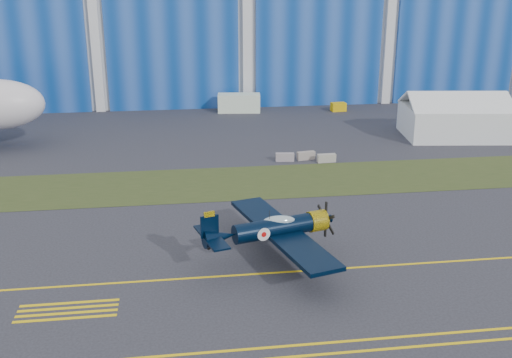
{
  "coord_description": "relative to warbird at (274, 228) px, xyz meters",
  "views": [
    {
      "loc": [
        -10.99,
        -41.0,
        19.19
      ],
      "look_at": [
        -4.59,
        5.77,
        3.12
      ],
      "focal_mm": 42.0,
      "sensor_mm": 36.0,
      "label": 1
    }
  ],
  "objects": [
    {
      "name": "ground",
      "position": [
        4.59,
        3.23,
        -2.52
      ],
      "size": [
        260.0,
        260.0,
        0.0
      ],
      "primitive_type": "plane",
      "color": "#30313A",
      "rests_on": "ground"
    },
    {
      "name": "grass_median",
      "position": [
        4.59,
        17.23,
        -2.5
      ],
      "size": [
        260.0,
        10.0,
        0.02
      ],
      "primitive_type": "cube",
      "color": "#475128",
      "rests_on": "ground"
    },
    {
      "name": "hangar",
      "position": [
        4.59,
        75.01,
        12.44
      ],
      "size": [
        220.0,
        45.7,
        30.0
      ],
      "color": "silver",
      "rests_on": "ground"
    },
    {
      "name": "taxiway_centreline",
      "position": [
        4.59,
        -1.77,
        -2.51
      ],
      "size": [
        200.0,
        0.2,
        0.02
      ],
      "primitive_type": "cube",
      "color": "yellow",
      "rests_on": "ground"
    },
    {
      "name": "edge_line_near",
      "position": [
        4.59,
        -11.27,
        -2.51
      ],
      "size": [
        80.0,
        0.2,
        0.02
      ],
      "primitive_type": "cube",
      "color": "yellow",
      "rests_on": "ground"
    },
    {
      "name": "edge_line_far",
      "position": [
        4.59,
        -10.27,
        -2.51
      ],
      "size": [
        80.0,
        0.2,
        0.02
      ],
      "primitive_type": "cube",
      "color": "yellow",
      "rests_on": "ground"
    },
    {
      "name": "hold_short_ladder",
      "position": [
        -13.41,
        -4.87,
        -2.51
      ],
      "size": [
        6.0,
        2.4,
        0.02
      ],
      "primitive_type": null,
      "color": "yellow",
      "rests_on": "ground"
    },
    {
      "name": "warbird",
      "position": [
        0.0,
        0.0,
        0.0
      ],
      "size": [
        14.13,
        15.73,
        3.94
      ],
      "rotation": [
        0.0,
        0.0,
        0.27
      ],
      "color": "black",
      "rests_on": "ground"
    },
    {
      "name": "tent",
      "position": [
        28.1,
        31.35,
        0.36
      ],
      "size": [
        13.45,
        10.58,
        5.76
      ],
      "rotation": [
        0.0,
        0.0,
        -0.13
      ],
      "color": "white",
      "rests_on": "ground"
    },
    {
      "name": "shipping_container",
      "position": [
        2.95,
        49.18,
        -1.18
      ],
      "size": [
        6.42,
        3.12,
        2.68
      ],
      "primitive_type": "cube",
      "rotation": [
        0.0,
        0.0,
        -0.11
      ],
      "color": "silver",
      "rests_on": "ground"
    },
    {
      "name": "tug",
      "position": [
        17.74,
        47.79,
        -1.9
      ],
      "size": [
        2.24,
        1.49,
        1.26
      ],
      "primitive_type": "cube",
      "rotation": [
        0.0,
        0.0,
        0.07
      ],
      "color": "#E2B20A",
      "rests_on": "ground"
    },
    {
      "name": "barrier_a",
      "position": [
        5.19,
        23.7,
        -2.07
      ],
      "size": [
        2.05,
        0.82,
        0.9
      ],
      "primitive_type": "cube",
      "rotation": [
        0.0,
        0.0,
        -0.11
      ],
      "color": "gray",
      "rests_on": "ground"
    },
    {
      "name": "barrier_b",
      "position": [
        7.6,
        23.95,
        -2.07
      ],
      "size": [
        2.07,
        0.94,
        0.9
      ],
      "primitive_type": "cube",
      "rotation": [
        0.0,
        0.0,
        0.17
      ],
      "color": "gray",
      "rests_on": "ground"
    },
    {
      "name": "barrier_c",
      "position": [
        9.6,
        22.72,
        -2.07
      ],
      "size": [
        2.03,
        0.7,
        0.9
      ],
      "primitive_type": "cube",
      "rotation": [
        0.0,
        0.0,
        0.05
      ],
      "color": "#9E9B94",
      "rests_on": "ground"
    }
  ]
}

